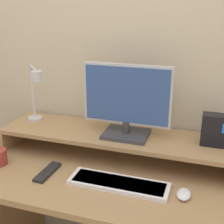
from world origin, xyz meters
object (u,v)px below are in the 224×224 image
Objects in this scene: keyboard at (119,183)px; mouse at (184,194)px; monitor at (127,102)px; router_dock at (215,130)px; desk_lamp at (35,91)px; remote_control at (48,172)px.

keyboard is 4.99× the size of mouse.
router_dock is (0.42, 0.03, -0.10)m from monitor.
desk_lamp is 3.54× the size of mouse.
router_dock reaches higher than mouse.
monitor is 1.38× the size of desk_lamp.
monitor is 2.46× the size of remote_control.
router_dock is 0.34× the size of keyboard.
remote_control is (-0.35, -0.01, -0.00)m from keyboard.
monitor is at bearing 40.19° from remote_control.
desk_lamp is at bearing 126.85° from remote_control.
monitor is 0.51m from desk_lamp.
router_dock is 0.35m from mouse.
keyboard is (0.04, -0.25, -0.30)m from monitor.
mouse reaches higher than keyboard.
keyboard is (0.55, -0.25, -0.31)m from desk_lamp.
mouse is (0.28, 0.00, 0.00)m from keyboard.
remote_control is at bearing -178.76° from mouse.
monitor is at bearing 98.72° from keyboard.
desk_lamp is 0.92m from mouse.
router_dock is 0.51m from keyboard.
desk_lamp reaches higher than remote_control.
monitor is 0.50m from mouse.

